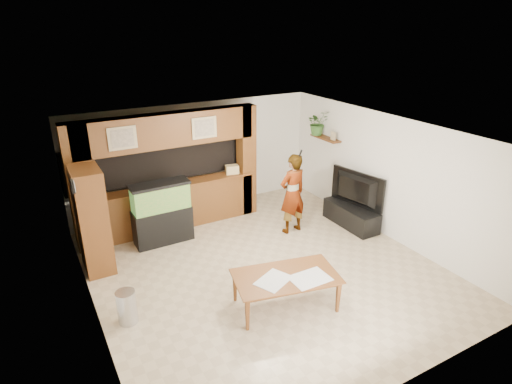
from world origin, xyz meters
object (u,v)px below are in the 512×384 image
pantry_cabinet (92,220)px  television (353,190)px  person (293,194)px  dining_table (286,292)px  aquarium (162,214)px

pantry_cabinet → television: size_ratio=1.45×
television → person: person is taller
television → dining_table: bearing=110.4°
aquarium → pantry_cabinet: bearing=-165.2°
television → dining_table: (-2.92, -1.79, -0.57)m
pantry_cabinet → dining_table: (2.43, -2.74, -0.70)m
aquarium → dining_table: aquarium is taller
pantry_cabinet → television: 5.43m
person → dining_table: person is taller
aquarium → person: size_ratio=0.74×
television → dining_table: television is taller
aquarium → dining_table: (1.03, -3.13, -0.35)m
person → dining_table: (-1.58, -2.21, -0.60)m
pantry_cabinet → person: 4.05m
pantry_cabinet → dining_table: bearing=-48.5°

